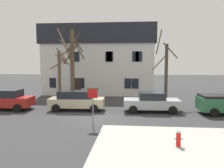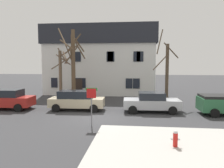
{
  "view_description": "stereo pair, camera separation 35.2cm",
  "coord_description": "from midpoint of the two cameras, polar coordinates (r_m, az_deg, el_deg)",
  "views": [
    {
      "loc": [
        2.51,
        -15.91,
        4.08
      ],
      "look_at": [
        0.76,
        2.86,
        2.26
      ],
      "focal_mm": 35.62,
      "sensor_mm": 36.0,
      "label": 1
    },
    {
      "loc": [
        2.86,
        -15.87,
        4.08
      ],
      "look_at": [
        0.76,
        2.86,
        2.26
      ],
      "focal_mm": 35.62,
      "sensor_mm": 36.0,
      "label": 2
    }
  ],
  "objects": [
    {
      "name": "building_main",
      "position": [
        29.98,
        -3.55,
        6.29
      ],
      "size": [
        14.44,
        6.65,
        8.79
      ],
      "color": "white",
      "rests_on": "ground_plane"
    },
    {
      "name": "tree_bare_mid",
      "position": [
        24.01,
        -10.74,
        4.66
      ],
      "size": [
        2.02,
        2.35,
        7.23
      ],
      "color": "brown",
      "rests_on": "ground_plane"
    },
    {
      "name": "fire_hydrant",
      "position": [
        11.23,
        15.81,
        -13.16
      ],
      "size": [
        0.42,
        0.22,
        0.78
      ],
      "color": "red",
      "rests_on": "sidewalk_slab"
    },
    {
      "name": "tree_bare_end",
      "position": [
        22.54,
        13.17,
        3.27
      ],
      "size": [
        2.38,
        2.4,
        7.44
      ],
      "color": "#4C3D2D",
      "rests_on": "ground_plane"
    },
    {
      "name": "bicycle_leaning",
      "position": [
        22.86,
        -10.19,
        -3.92
      ],
      "size": [
        1.68,
        0.59,
        1.03
      ],
      "color": "black",
      "rests_on": "ground_plane"
    },
    {
      "name": "car_beige_wagon",
      "position": [
        19.29,
        -9.6,
        -4.11
      ],
      "size": [
        4.7,
        2.07,
        1.69
      ],
      "color": "#C6B793",
      "rests_on": "ground_plane"
    },
    {
      "name": "tree_bare_near",
      "position": [
        24.52,
        -13.48,
        3.08
      ],
      "size": [
        2.81,
        2.66,
        6.44
      ],
      "color": "brown",
      "rests_on": "ground_plane"
    },
    {
      "name": "street_sign_pole",
      "position": [
        14.14,
        -5.65,
        -3.98
      ],
      "size": [
        0.76,
        0.07,
        2.49
      ],
      "color": "slate",
      "rests_on": "ground_plane"
    },
    {
      "name": "car_red_wagon",
      "position": [
        21.51,
        -26.32,
        -3.53
      ],
      "size": [
        4.73,
        2.17,
        1.76
      ],
      "color": "#AD231E",
      "rests_on": "ground_plane"
    },
    {
      "name": "car_silver_sedan",
      "position": [
        18.74,
        9.57,
        -4.57
      ],
      "size": [
        4.66,
        2.25,
        1.64
      ],
      "color": "#B7BABF",
      "rests_on": "ground_plane"
    },
    {
      "name": "sidewalk_slab",
      "position": [
        11.61,
        18.66,
        -15.05
      ],
      "size": [
        9.28,
        6.2,
        0.12
      ],
      "primitive_type": "cube",
      "color": "#B7B5AD",
      "rests_on": "ground_plane"
    },
    {
      "name": "ground_plane",
      "position": [
        16.62,
        -4.2,
        -8.71
      ],
      "size": [
        120.0,
        120.0,
        0.0
      ],
      "primitive_type": "plane",
      "color": "#38383A"
    },
    {
      "name": "tree_bare_far",
      "position": [
        23.64,
        -10.55,
        5.32
      ],
      "size": [
        2.92,
        3.05,
        7.69
      ],
      "color": "brown",
      "rests_on": "ground_plane"
    }
  ]
}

